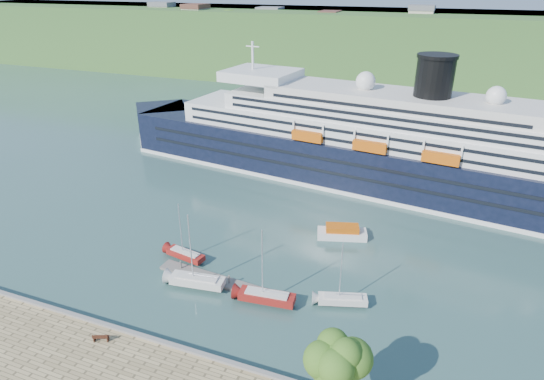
{
  "coord_description": "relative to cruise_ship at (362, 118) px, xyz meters",
  "views": [
    {
      "loc": [
        21.64,
        -29.07,
        34.77
      ],
      "look_at": [
        -1.08,
        30.0,
        5.09
      ],
      "focal_mm": 30.0,
      "sensor_mm": 36.0,
      "label": 1
    }
  ],
  "objects": [
    {
      "name": "sailboat_white_far",
      "position": [
        5.63,
        -36.66,
        -7.95
      ],
      "size": [
        6.49,
        3.51,
        8.08
      ],
      "primitive_type": null,
      "rotation": [
        0.0,
        0.0,
        0.3
      ],
      "color": "silver",
      "rests_on": "ground"
    },
    {
      "name": "sailboat_extra",
      "position": [
        -16.35,
        -35.02,
        -7.99
      ],
      "size": [
        6.4,
        2.77,
        8.0
      ],
      "primitive_type": null,
      "rotation": [
        0.0,
        0.0,
        -0.17
      ],
      "color": "maroon",
      "rests_on": "ground"
    },
    {
      "name": "floating_pontoon",
      "position": [
        -10.17,
        -37.83,
        -11.8
      ],
      "size": [
        16.44,
        3.25,
        0.36
      ],
      "primitive_type": null,
      "rotation": [
        0.0,
        0.0,
        -0.08
      ],
      "color": "slate",
      "rests_on": "ground"
    },
    {
      "name": "cruise_ship",
      "position": [
        0.0,
        0.0,
        0.0
      ],
      "size": [
        107.86,
        28.76,
        23.97
      ],
      "primitive_type": null,
      "rotation": [
        0.0,
        0.0,
        -0.13
      ],
      "color": "black",
      "rests_on": "ground"
    },
    {
      "name": "far_hillside",
      "position": [
        -8.46,
        94.89,
        0.01
      ],
      "size": [
        400.0,
        50.0,
        24.0
      ],
      "primitive_type": "cube",
      "color": "#295020",
      "rests_on": "ground"
    },
    {
      "name": "park_bench",
      "position": [
        -15.91,
        -52.24,
        -10.46
      ],
      "size": [
        1.78,
        1.25,
        1.06
      ],
      "primitive_type": null,
      "rotation": [
        0.0,
        0.0,
        0.39
      ],
      "color": "#452113",
      "rests_on": "promenade"
    },
    {
      "name": "quay_coping",
      "position": [
        -8.46,
        -50.31,
        -10.84
      ],
      "size": [
        220.0,
        0.5,
        0.3
      ],
      "primitive_type": "cube",
      "color": "slate",
      "rests_on": "promenade"
    },
    {
      "name": "ground",
      "position": [
        -8.46,
        -50.11,
        -11.99
      ],
      "size": [
        400.0,
        400.0,
        0.0
      ],
      "primitive_type": "plane",
      "color": "#294A48",
      "rests_on": "ground"
    },
    {
      "name": "promenade_tree",
      "position": [
        8.26,
        -52.18,
        -6.4
      ],
      "size": [
        5.54,
        5.54,
        9.17
      ],
      "primitive_type": null,
      "color": "#36641A",
      "rests_on": "promenade"
    },
    {
      "name": "tender_launch",
      "position": [
        2.09,
        -21.68,
        -10.99
      ],
      "size": [
        7.63,
        4.41,
        2.0
      ],
      "primitive_type": null,
      "rotation": [
        0.0,
        0.0,
        0.29
      ],
      "color": "#C5530B",
      "rests_on": "ground"
    },
    {
      "name": "sailboat_red",
      "position": [
        -2.7,
        -39.57,
        -7.27
      ],
      "size": [
        7.47,
        2.77,
        9.43
      ],
      "primitive_type": null,
      "rotation": [
        0.0,
        0.0,
        0.1
      ],
      "color": "maroon",
      "rests_on": "ground"
    },
    {
      "name": "sailboat_white_near",
      "position": [
        -11.81,
        -39.76,
        -7.16
      ],
      "size": [
        7.69,
        3.05,
        9.66
      ],
      "primitive_type": null,
      "rotation": [
        0.0,
        0.0,
        0.13
      ],
      "color": "silver",
      "rests_on": "ground"
    }
  ]
}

